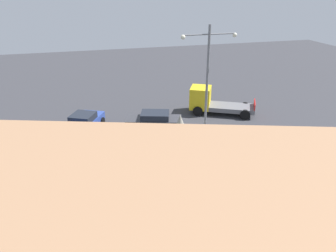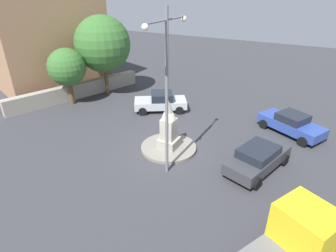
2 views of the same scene
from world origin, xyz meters
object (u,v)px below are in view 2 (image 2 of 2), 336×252
Objects in this scene: car_dark_grey_parked_left at (258,158)px; corner_building at (48,42)px; monument at (169,126)px; truck_yellow_parked_right at (286,249)px; tree_near_wall at (67,67)px; streetlamp at (167,83)px; car_blue_approaching at (291,124)px; car_silver_passing at (161,101)px; tree_mid_cluster at (103,44)px.

corner_building is at bearing 76.98° from car_dark_grey_parked_left.
truck_yellow_parked_right is at bearing -125.20° from monument.
tree_near_wall is (2.06, 15.99, 2.39)m from car_dark_grey_parked_left.
streetlamp is 0.89× the size of corner_building.
monument is 17.12m from corner_building.
car_blue_approaching is at bearing -11.01° from car_dark_grey_parked_left.
car_blue_approaching is 5.43m from car_dark_grey_parked_left.
streetlamp is at bearing 63.75° from truck_yellow_parked_right.
car_dark_grey_parked_left is at bearing 168.99° from car_blue_approaching.
corner_building is at bearing 91.05° from car_blue_approaching.
tree_near_wall is at bearing -118.36° from corner_building.
tree_mid_cluster is (0.86, 6.23, 3.80)m from car_silver_passing.
tree_mid_cluster is at bearing 70.20° from car_dark_grey_parked_left.
tree_mid_cluster is at bearing 82.09° from car_silver_passing.
tree_near_wall is (-3.27, 17.03, 2.41)m from car_blue_approaching.
streetlamp is 1.82× the size of car_dark_grey_parked_left.
streetlamp is at bearing 146.15° from car_blue_approaching.
tree_near_wall reaches higher than car_dark_grey_parked_left.
truck_yellow_parked_right is 20.57m from tree_mid_cluster.
corner_building is 1.34× the size of tree_mid_cluster.
car_blue_approaching is at bearing -90.10° from tree_mid_cluster.
corner_building is (0.43, 12.63, 3.47)m from car_silver_passing.
car_dark_grey_parked_left is at bearing -103.02° from corner_building.
car_dark_grey_parked_left is 22.13m from corner_building.
car_blue_approaching is 0.49× the size of corner_building.
truck_yellow_parked_right reaches higher than car_silver_passing.
car_blue_approaching is 0.79× the size of truck_yellow_parked_right.
car_silver_passing is 13.10m from corner_building.
tree_near_wall is at bearing 108.35° from car_silver_passing.
streetlamp is 6.49m from car_dark_grey_parked_left.
corner_building is at bearing 71.51° from monument.
monument is at bearing -121.03° from tree_mid_cluster.
tree_mid_cluster is (7.87, 10.66, -0.44)m from streetlamp.
car_blue_approaching is 16.38m from tree_mid_cluster.
streetlamp is at bearing -153.69° from monument.
streetlamp reaches higher than tree_mid_cluster.
car_dark_grey_parked_left is (-4.49, -8.66, -0.00)m from car_silver_passing.
car_blue_approaching is 0.98× the size of tree_near_wall.
monument is 11.14m from tree_near_wall.
truck_yellow_parked_right is 0.62× the size of corner_building.
monument is 0.43× the size of tree_mid_cluster.
car_dark_grey_parked_left is at bearing 20.72° from truck_yellow_parked_right.
car_dark_grey_parked_left is (2.51, -4.22, -4.24)m from streetlamp.
car_silver_passing is (-0.84, 9.70, 0.01)m from car_blue_approaching.
corner_building is (5.36, 16.04, 2.66)m from monument.
truck_yellow_parked_right is 19.81m from tree_near_wall.
monument reaches higher than car_silver_passing.
tree_mid_cluster reaches higher than monument.
monument is at bearing -145.34° from car_silver_passing.
car_blue_approaching is at bearing -85.06° from car_silver_passing.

